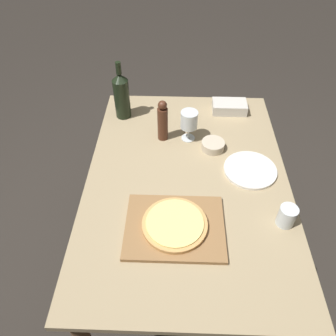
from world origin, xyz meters
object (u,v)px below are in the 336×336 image
Objects in this scene: pizza at (175,224)px; pepper_mill at (163,121)px; wine_bottle at (122,95)px; small_bowl at (213,145)px; wine_glass at (189,121)px.

pepper_mill is at bearing 97.34° from pizza.
wine_bottle is 1.43× the size of pepper_mill.
wine_glass is at bearing 148.43° from small_bowl.
small_bowl is at bearing -16.49° from pepper_mill.
wine_bottle is at bearing 151.43° from small_bowl.
wine_glass is at bearing -27.51° from wine_bottle.
wine_bottle is 0.30m from pepper_mill.
pepper_mill is 1.37× the size of wine_glass.
wine_bottle reaches higher than pepper_mill.
pepper_mill is 1.96× the size of small_bowl.
pizza is 0.52m from small_bowl.
pepper_mill reaches higher than small_bowl.
wine_bottle is 2.81× the size of small_bowl.
wine_bottle is at bearing 140.62° from pepper_mill.
wine_glass reaches higher than pizza.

